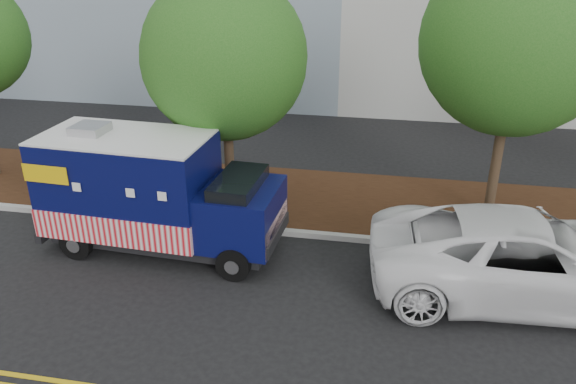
# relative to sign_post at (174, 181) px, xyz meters

# --- Properties ---
(ground) EXTENTS (120.00, 120.00, 0.00)m
(ground) POSITION_rel_sign_post_xyz_m (1.21, -1.55, -1.20)
(ground) COLOR black
(ground) RESTS_ON ground
(curb) EXTENTS (120.00, 0.18, 0.15)m
(curb) POSITION_rel_sign_post_xyz_m (1.21, -0.15, -1.12)
(curb) COLOR #9E9E99
(curb) RESTS_ON ground
(mulch_strip) EXTENTS (120.00, 4.00, 0.15)m
(mulch_strip) POSITION_rel_sign_post_xyz_m (1.21, 1.95, -1.12)
(mulch_strip) COLOR black
(mulch_strip) RESTS_ON ground
(tree_b) EXTENTS (4.22, 4.22, 6.33)m
(tree_b) POSITION_rel_sign_post_xyz_m (1.17, 1.15, 3.01)
(tree_b) COLOR #38281C
(tree_b) RESTS_ON ground
(tree_c) EXTENTS (4.52, 4.52, 7.01)m
(tree_c) POSITION_rel_sign_post_xyz_m (8.17, 1.64, 3.55)
(tree_c) COLOR #38281C
(tree_c) RESTS_ON ground
(sign_post) EXTENTS (0.06, 0.06, 2.40)m
(sign_post) POSITION_rel_sign_post_xyz_m (0.00, 0.00, 0.00)
(sign_post) COLOR #473828
(sign_post) RESTS_ON ground
(food_truck) EXTENTS (5.87, 2.48, 3.03)m
(food_truck) POSITION_rel_sign_post_xyz_m (-0.10, -1.29, 0.17)
(food_truck) COLOR black
(food_truck) RESTS_ON ground
(white_car) EXTENTS (6.66, 3.38, 1.80)m
(white_car) POSITION_rel_sign_post_xyz_m (8.40, -1.78, -0.30)
(white_car) COLOR white
(white_car) RESTS_ON ground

